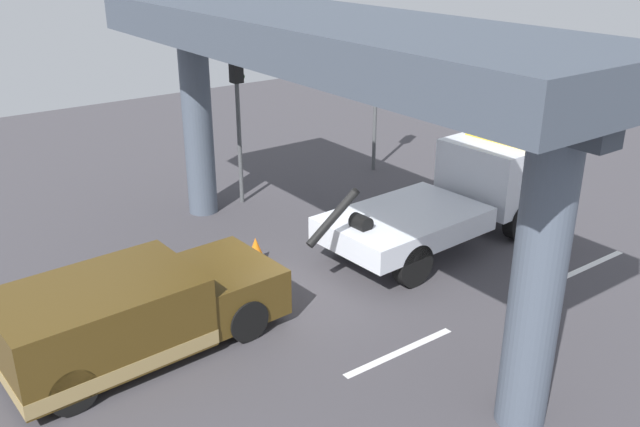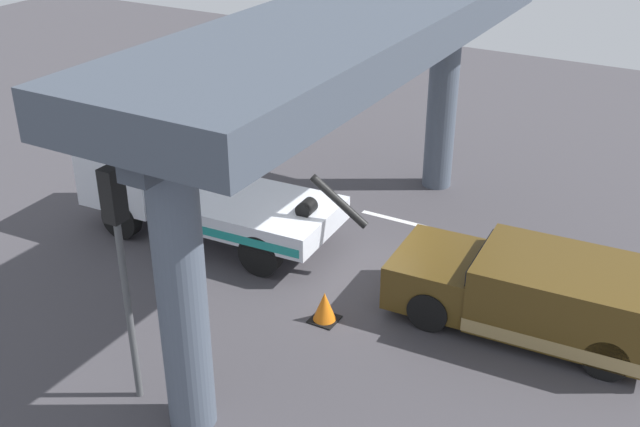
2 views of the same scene
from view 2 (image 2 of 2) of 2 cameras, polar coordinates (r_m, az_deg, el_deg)
name	(u,v)px [view 2 (image 2 of 2)]	position (r m, az deg, el deg)	size (l,w,h in m)	color
ground_plane	(355,278)	(17.35, 2.63, -4.79)	(60.00, 40.00, 0.10)	#423F44
lane_stripe_mid	(409,223)	(19.67, 6.57, -0.69)	(2.60, 0.16, 0.01)	silver
lane_stripe_east	(217,175)	(22.40, -7.63, 2.83)	(2.60, 0.16, 0.01)	silver
tow_truck_white	(185,185)	(19.01, -9.91, 2.08)	(7.31, 2.69, 2.46)	silver
towed_van_green	(536,295)	(15.82, 15.68, -5.79)	(5.30, 2.45, 1.58)	#4C3814
overpass_structure	(348,54)	(15.43, 2.11, 11.72)	(3.60, 12.98, 5.85)	#4C5666
traffic_light_near	(118,237)	(12.66, -14.71, -1.67)	(0.39, 0.32, 4.39)	#515456
traffic_cone_orange	(325,307)	(15.71, 0.34, -6.94)	(0.55, 0.55, 0.65)	orange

